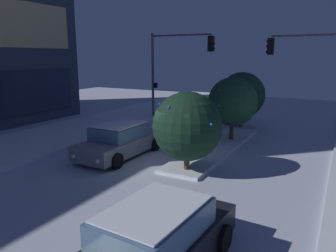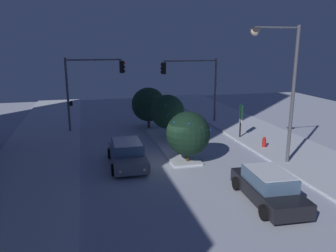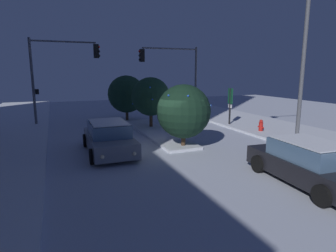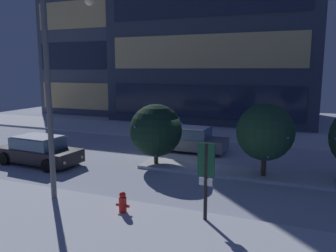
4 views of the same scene
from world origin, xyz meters
TOP-DOWN VIEW (x-y plane):
  - ground at (0.00, 0.00)m, footprint 52.00×52.00m
  - curb_strip_far at (0.00, 8.28)m, footprint 52.00×5.20m
  - median_strip at (3.67, -0.57)m, footprint 9.00×1.80m
  - car_near at (-5.95, -2.71)m, footprint 4.74×2.27m
  - car_far at (0.42, 2.90)m, footprint 4.65×2.16m
  - traffic_light_corner_far_right at (9.28, 4.64)m, footprint 0.32×4.80m
  - traffic_light_corner_near_right at (9.84, -4.34)m, footprint 0.32×5.24m
  - decorated_tree_median at (5.23, -0.79)m, footprint 2.58×2.56m
  - decorated_tree_left_of_median at (-0.13, -0.71)m, footprint 2.67×2.67m
  - decorated_tree_right_of_median at (9.27, -0.12)m, footprint 2.91×2.91m

SIDE VIEW (x-z plane):
  - ground at x=0.00m, z-range 0.00..0.00m
  - curb_strip_far at x=0.00m, z-range 0.00..0.14m
  - median_strip at x=3.67m, z-range 0.00..0.14m
  - car_near at x=-5.95m, z-range -0.04..1.46m
  - car_far at x=0.42m, z-range -0.04..1.46m
  - decorated_tree_left_of_median at x=-0.13m, z-range 0.26..3.45m
  - decorated_tree_right_of_median at x=9.27m, z-range 0.29..3.80m
  - decorated_tree_median at x=5.23m, z-range 0.43..3.87m
  - traffic_light_corner_near_right at x=9.84m, z-range 1.22..7.08m
  - traffic_light_corner_far_right at x=9.28m, z-range 1.15..7.21m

